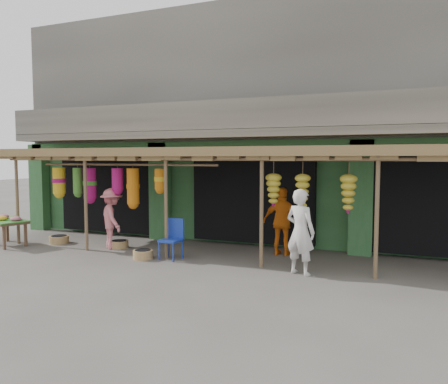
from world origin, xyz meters
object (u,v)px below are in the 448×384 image
at_px(flower_table, 6,221).
at_px(person_shopper, 112,218).
at_px(person_front, 300,232).
at_px(person_vendor, 283,221).
at_px(blue_chair, 173,237).

relative_size(flower_table, person_shopper, 0.97).
bearing_deg(person_front, person_shopper, 12.75).
relative_size(person_front, person_vendor, 1.06).
bearing_deg(person_shopper, blue_chair, -154.06).
relative_size(blue_chair, person_shopper, 0.60).
distance_m(person_vendor, person_shopper, 4.73).
bearing_deg(blue_chair, person_shopper, 172.45).
distance_m(flower_table, blue_chair, 5.30).
bearing_deg(blue_chair, flower_table, -172.11).
distance_m(flower_table, person_vendor, 7.94).
xyz_separation_m(flower_table, blue_chair, (5.29, 0.31, -0.14)).
bearing_deg(person_vendor, person_shopper, 13.97).
height_order(flower_table, person_shopper, person_shopper).
relative_size(blue_chair, person_vendor, 0.57).
bearing_deg(person_shopper, person_front, -149.64).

